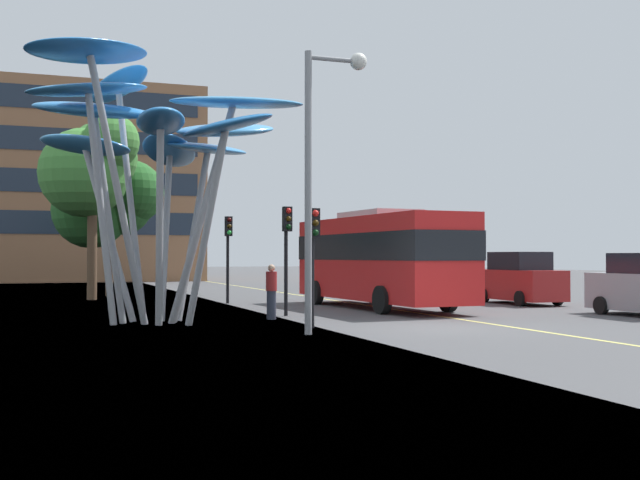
# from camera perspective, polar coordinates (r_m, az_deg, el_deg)

# --- Properties ---
(ground) EXTENTS (120.00, 240.00, 0.10)m
(ground) POSITION_cam_1_polar(r_m,az_deg,el_deg) (21.47, 6.89, -6.48)
(ground) COLOR #4C4C4F
(red_bus) EXTENTS (3.18, 10.07, 3.61)m
(red_bus) POSITION_cam_1_polar(r_m,az_deg,el_deg) (29.57, 4.29, -1.10)
(red_bus) COLOR red
(red_bus) RESTS_ON ground
(leaf_sculpture) EXTENTS (7.96, 8.72, 7.95)m
(leaf_sculpture) POSITION_cam_1_polar(r_m,az_deg,el_deg) (23.83, -11.81, 7.61)
(leaf_sculpture) COLOR #9EA0A5
(leaf_sculpture) RESTS_ON ground
(traffic_light_kerb_near) EXTENTS (0.28, 0.42, 3.23)m
(traffic_light_kerb_near) POSITION_cam_1_polar(r_m,az_deg,el_deg) (21.35, -0.48, -0.07)
(traffic_light_kerb_near) COLOR black
(traffic_light_kerb_near) RESTS_ON ground
(traffic_light_kerb_far) EXTENTS (0.28, 0.42, 3.54)m
(traffic_light_kerb_far) POSITION_cam_1_polar(r_m,az_deg,el_deg) (25.69, -2.40, 0.24)
(traffic_light_kerb_far) COLOR black
(traffic_light_kerb_far) RESTS_ON ground
(traffic_light_island_mid) EXTENTS (0.28, 0.42, 3.56)m
(traffic_light_island_mid) POSITION_cam_1_polar(r_m,az_deg,el_deg) (32.58, -6.61, -0.03)
(traffic_light_island_mid) COLOR black
(traffic_light_island_mid) RESTS_ON ground
(car_parked_mid) EXTENTS (1.91, 4.25, 2.11)m
(car_parked_mid) POSITION_cam_1_polar(r_m,az_deg,el_deg) (33.16, 14.15, -2.77)
(car_parked_mid) COLOR maroon
(car_parked_mid) RESTS_ON ground
(car_parked_far) EXTENTS (1.90, 4.05, 2.20)m
(car_parked_far) POSITION_cam_1_polar(r_m,az_deg,el_deg) (37.59, 8.75, -2.55)
(car_parked_far) COLOR gray
(car_parked_far) RESTS_ON ground
(car_side_street) EXTENTS (1.99, 4.10, 2.16)m
(car_side_street) POSITION_cam_1_polar(r_m,az_deg,el_deg) (43.11, 5.15, -2.37)
(car_side_street) COLOR black
(car_side_street) RESTS_ON ground
(car_far_side) EXTENTS (2.03, 4.06, 2.15)m
(car_far_side) POSITION_cam_1_polar(r_m,az_deg,el_deg) (49.71, 1.79, -2.21)
(car_far_side) COLOR navy
(car_far_side) RESTS_ON ground
(street_lamp) EXTENTS (1.66, 0.44, 7.13)m
(street_lamp) POSITION_cam_1_polar(r_m,az_deg,el_deg) (19.98, 0.20, 6.45)
(street_lamp) COLOR gray
(street_lamp) RESTS_ON ground
(tree_pavement_near) EXTENTS (4.40, 4.30, 8.20)m
(tree_pavement_near) POSITION_cam_1_polar(r_m,az_deg,el_deg) (37.00, -16.00, 5.24)
(tree_pavement_near) COLOR brown
(tree_pavement_near) RESTS_ON ground
(tree_pavement_far) EXTENTS (5.34, 4.19, 6.74)m
(tree_pavement_far) POSITION_cam_1_polar(r_m,az_deg,el_deg) (40.04, -14.53, 2.82)
(tree_pavement_far) COLOR brown
(tree_pavement_far) RESTS_ON ground
(pedestrian) EXTENTS (0.34, 0.34, 1.69)m
(pedestrian) POSITION_cam_1_polar(r_m,az_deg,el_deg) (24.43, -3.51, -3.73)
(pedestrian) COLOR #2D3342
(pedestrian) RESTS_ON ground
(backdrop_building) EXTENTS (26.09, 13.54, 15.03)m
(backdrop_building) POSITION_cam_1_polar(r_m,az_deg,el_deg) (67.18, -20.26, 3.68)
(backdrop_building) COLOR #8E6042
(backdrop_building) RESTS_ON ground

